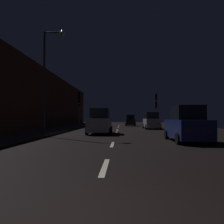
# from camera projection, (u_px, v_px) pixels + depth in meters

# --- Properties ---
(ground) EXTENTS (27.36, 84.00, 0.02)m
(ground) POSITION_uv_depth(u_px,v_px,m) (118.00, 129.00, 27.49)
(ground) COLOR black
(sidewalk_left) EXTENTS (4.40, 84.00, 0.15)m
(sidewalk_left) POSITION_uv_depth(u_px,v_px,m) (62.00, 128.00, 27.83)
(sidewalk_left) COLOR #33302D
(sidewalk_left) RESTS_ON ground
(building_facade_left) EXTENTS (0.80, 63.00, 8.11)m
(building_facade_left) POSITION_uv_depth(u_px,v_px,m) (31.00, 95.00, 24.56)
(building_facade_left) COLOR #472319
(building_facade_left) RESTS_ON ground
(lane_centerline) EXTENTS (0.16, 35.38, 0.01)m
(lane_centerline) POSITION_uv_depth(u_px,v_px,m) (117.00, 131.00, 22.17)
(lane_centerline) COLOR beige
(lane_centerline) RESTS_ON ground
(traffic_light_far_right) EXTENTS (0.38, 0.48, 4.71)m
(traffic_light_far_right) POSITION_uv_depth(u_px,v_px,m) (156.00, 103.00, 28.67)
(traffic_light_far_right) COLOR #38383A
(traffic_light_far_right) RESTS_ON ground
(traffic_light_far_left) EXTENTS (0.37, 0.48, 4.90)m
(traffic_light_far_left) POSITION_uv_depth(u_px,v_px,m) (79.00, 102.00, 27.95)
(traffic_light_far_left) COLOR #38383A
(traffic_light_far_left) RESTS_ON ground
(streetlamp_overhead) EXTENTS (1.70, 0.44, 8.07)m
(streetlamp_overhead) POSITION_uv_depth(u_px,v_px,m) (50.00, 67.00, 15.87)
(streetlamp_overhead) COLOR #2D2D30
(streetlamp_overhead) RESTS_ON ground
(car_approaching_headlights) EXTENTS (2.07, 4.48, 2.26)m
(car_approaching_headlights) POSITION_uv_depth(u_px,v_px,m) (100.00, 122.00, 18.75)
(car_approaching_headlights) COLOR silver
(car_approaching_headlights) RESTS_ON ground
(car_parked_right_near) EXTENTS (1.96, 4.25, 2.14)m
(car_parked_right_near) POSITION_uv_depth(u_px,v_px,m) (186.00, 125.00, 12.52)
(car_parked_right_near) COLOR #141E51
(car_parked_right_near) RESTS_ON ground
(car_distant_taillights) EXTENTS (1.79, 3.89, 1.96)m
(car_distant_taillights) POSITION_uv_depth(u_px,v_px,m) (130.00, 121.00, 37.40)
(car_distant_taillights) COLOR black
(car_distant_taillights) RESTS_ON ground
(car_parked_right_far) EXTENTS (1.96, 4.24, 2.14)m
(car_parked_right_far) POSITION_uv_depth(u_px,v_px,m) (152.00, 121.00, 27.07)
(car_parked_right_far) COLOR #A5A8AD
(car_parked_right_far) RESTS_ON ground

